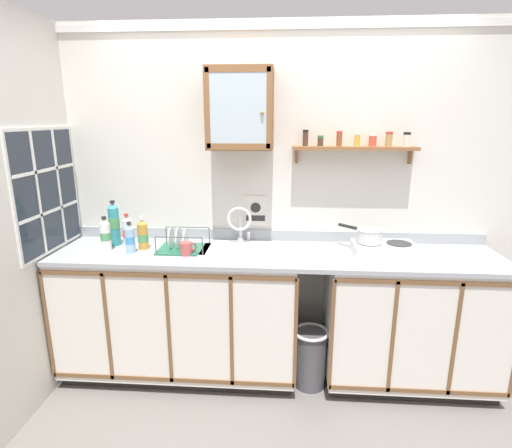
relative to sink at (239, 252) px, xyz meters
The scene contains 21 objects.
floor 1.03m from the sink, 51.81° to the right, with size 6.08×6.08×0.00m, color slate.
back_wall 0.50m from the sink, 47.29° to the left, with size 3.68×0.07×2.50m.
lower_cabinet_run 0.64m from the sink, behind, with size 1.68×0.60×0.93m.
lower_cabinet_run_right 1.30m from the sink, ahead, with size 1.17×0.60×0.93m.
countertop 0.26m from the sink, ahead, with size 3.04×0.62×0.03m, color #9EA3A8.
backsplash 0.36m from the sink, 43.50° to the left, with size 3.04×0.02×0.08m, color #9EA3A8.
sink is the anchor object (origin of this frame).
hot_plate_stove 0.99m from the sink, ahead, with size 0.41×0.29×0.08m.
saucepan 0.90m from the sink, ahead, with size 0.28×0.27×0.09m.
bottle_opaque_white_0 0.93m from the sink, behind, with size 0.07×0.07×0.24m.
bottle_water_blue_1 0.75m from the sink, behind, with size 0.06×0.06×0.22m.
bottle_water_clear_2 0.80m from the sink, behind, with size 0.07×0.07×0.25m.
bottle_juice_amber_3 0.69m from the sink, behind, with size 0.07×0.07×0.23m.
bottle_detergent_teal_4 0.93m from the sink, behind, with size 0.08×0.08×0.33m.
dish_rack 0.40m from the sink, behind, with size 0.35×0.27×0.16m.
mug 0.37m from the sink, 158.53° to the right, with size 0.10×0.09×0.09m.
wall_cabinet 0.98m from the sink, 88.02° to the left, with size 0.45×0.28×0.54m.
spice_shelf 1.10m from the sink, 13.10° to the left, with size 0.85×0.14×0.23m.
warning_sign 0.36m from the sink, 68.32° to the left, with size 0.17×0.01×0.23m.
window 1.35m from the sink, behind, with size 0.03×0.74×0.83m.
trash_bin 0.90m from the sink, 15.21° to the right, with size 0.25×0.25×0.43m.
Camera 1 is at (0.05, -2.35, 1.85)m, focal length 28.34 mm.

